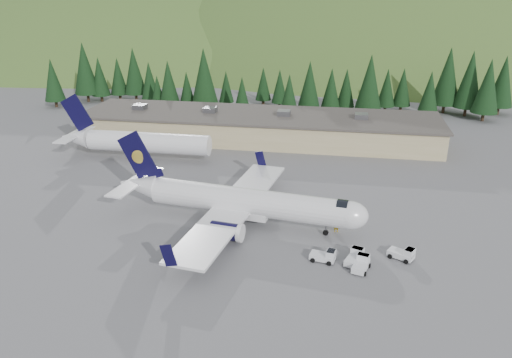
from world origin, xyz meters
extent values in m
plane|color=#5D5D61|center=(0.00, 0.00, 0.00)|extent=(600.00, 600.00, 0.00)
cylinder|color=white|center=(0.00, 0.00, 3.17)|extent=(26.35, 7.07, 3.51)
ellipsoid|color=white|center=(12.93, -1.80, 3.17)|extent=(5.00, 4.10, 3.51)
cylinder|color=black|center=(12.01, -1.67, 3.59)|extent=(1.69, 3.04, 2.89)
cone|color=white|center=(-15.70, 2.19, 3.54)|extent=(6.03, 4.24, 3.51)
cube|color=white|center=(-0.92, 0.13, 1.70)|extent=(7.80, 3.98, 0.93)
cube|color=white|center=(-1.85, 0.26, 2.24)|extent=(9.45, 32.11, 0.33)
cube|color=black|center=(-1.05, 16.15, 3.45)|extent=(1.89, 0.40, 2.68)
cube|color=black|center=(-5.42, -15.25, 3.45)|extent=(1.89, 0.40, 2.68)
cylinder|color=black|center=(-0.18, 5.49, 1.45)|extent=(4.17, 2.66, 2.14)
cylinder|color=white|center=(1.58, 5.24, 1.45)|extent=(0.87, 2.33, 2.28)
cube|color=white|center=(-0.18, 5.49, 1.96)|extent=(2.06, 0.51, 0.84)
cylinder|color=black|center=(-1.67, -5.23, 1.45)|extent=(4.17, 2.66, 2.14)
cylinder|color=white|center=(0.09, -5.47, 1.45)|extent=(0.87, 2.33, 2.28)
cube|color=white|center=(-1.67, -5.23, 1.96)|extent=(2.06, 0.51, 0.84)
cube|color=black|center=(-15.52, 2.16, 7.91)|extent=(5.75, 1.07, 6.85)
ellipsoid|color=yellow|center=(-15.31, 2.32, 7.72)|extent=(1.85, 0.42, 1.85)
ellipsoid|color=yellow|center=(-15.36, 1.95, 7.72)|extent=(1.85, 0.42, 1.85)
cube|color=black|center=(-13.12, 1.83, 5.48)|extent=(2.58, 0.59, 1.85)
cube|color=white|center=(-16.16, 2.25, 4.01)|extent=(4.01, 11.88, 0.21)
cylinder|color=slate|center=(10.16, -1.41, 0.84)|extent=(0.21, 0.21, 1.68)
cylinder|color=black|center=(10.16, -1.41, 0.35)|extent=(0.74, 0.36, 0.71)
cylinder|color=slate|center=(-2.42, 2.88, 0.93)|extent=(0.25, 0.25, 1.87)
cylinder|color=black|center=(-2.05, 2.83, 0.51)|extent=(1.06, 0.46, 1.03)
cylinder|color=black|center=(-2.79, 2.93, 0.51)|extent=(1.06, 0.46, 1.03)
cylinder|color=slate|center=(-3.12, -2.11, 0.93)|extent=(0.25, 0.25, 1.87)
cylinder|color=black|center=(-2.75, -2.16, 0.51)|extent=(1.06, 0.46, 1.03)
cylinder|color=black|center=(-3.49, -2.06, 0.51)|extent=(1.06, 0.46, 1.03)
cylinder|color=white|center=(-22.00, 22.00, 3.20)|extent=(22.00, 3.60, 3.60)
cone|color=white|center=(-36.00, 22.00, 3.40)|extent=(5.00, 3.60, 3.60)
cube|color=black|center=(-35.00, 22.00, 8.00)|extent=(5.82, 0.28, 6.89)
cube|color=white|center=(-36.00, 22.00, 4.00)|extent=(2.40, 11.00, 0.20)
cube|color=silver|center=(10.08, -7.72, 0.52)|extent=(3.05, 1.95, 0.66)
cube|color=silver|center=(11.00, -7.90, 1.08)|extent=(1.18, 1.48, 0.85)
cube|color=black|center=(11.00, -7.90, 1.46)|extent=(1.07, 1.37, 0.09)
cylinder|color=black|center=(11.15, -7.17, 0.26)|extent=(0.56, 0.31, 0.53)
cylinder|color=black|center=(10.85, -8.64, 0.26)|extent=(0.56, 0.31, 0.53)
cylinder|color=black|center=(9.31, -6.79, 0.26)|extent=(0.56, 0.31, 0.53)
cylinder|color=black|center=(9.00, -8.27, 0.26)|extent=(0.56, 0.31, 0.53)
cube|color=silver|center=(18.89, -5.65, 0.53)|extent=(3.22, 2.62, 0.67)
cube|color=silver|center=(19.74, -6.10, 1.10)|extent=(1.48, 1.64, 0.86)
cube|color=black|center=(19.74, -6.10, 1.49)|extent=(1.35, 1.51, 0.10)
cylinder|color=black|center=(20.10, -5.42, 0.27)|extent=(0.57, 0.44, 0.54)
cylinder|color=black|center=(19.38, -6.78, 0.27)|extent=(0.57, 0.44, 0.54)
cylinder|color=black|center=(18.40, -4.52, 0.27)|extent=(0.57, 0.44, 0.54)
cylinder|color=black|center=(17.68, -5.88, 0.27)|extent=(0.57, 0.44, 0.54)
cube|color=silver|center=(13.61, -7.75, 0.53)|extent=(2.37, 3.23, 0.68)
cube|color=silver|center=(13.94, -6.84, 1.12)|extent=(1.61, 1.38, 0.87)
cube|color=black|center=(13.94, -6.84, 1.50)|extent=(1.48, 1.26, 0.10)
cylinder|color=black|center=(13.22, -6.57, 0.27)|extent=(0.39, 0.58, 0.54)
cylinder|color=black|center=(14.67, -7.11, 0.27)|extent=(0.39, 0.58, 0.54)
cylinder|color=black|center=(12.54, -8.39, 0.27)|extent=(0.39, 0.58, 0.54)
cylinder|color=black|center=(14.00, -8.93, 0.27)|extent=(0.39, 0.58, 0.54)
cube|color=tan|center=(-5.00, 38.00, 2.40)|extent=(70.00, 16.00, 4.80)
cube|color=#47423D|center=(-5.00, 38.00, 4.95)|extent=(71.00, 17.00, 0.40)
cube|color=slate|center=(-30.00, 38.00, 5.60)|extent=(2.50, 2.50, 1.00)
cube|color=slate|center=(-15.00, 38.00, 5.60)|extent=(2.50, 2.50, 1.00)
cube|color=slate|center=(0.00, 38.00, 5.60)|extent=(2.50, 2.50, 1.00)
cube|color=slate|center=(15.00, 38.00, 5.60)|extent=(2.50, 2.50, 1.00)
cube|color=silver|center=(14.30, -9.03, 0.52)|extent=(2.14, 3.10, 0.66)
cube|color=silver|center=(14.56, -8.12, 1.08)|extent=(1.53, 1.27, 0.85)
cube|color=black|center=(14.56, -8.12, 1.46)|extent=(1.41, 1.15, 0.09)
cylinder|color=black|center=(13.84, -7.91, 0.26)|extent=(0.35, 0.56, 0.53)
cylinder|color=black|center=(15.29, -8.33, 0.26)|extent=(0.35, 0.56, 0.53)
cylinder|color=black|center=(13.32, -9.72, 0.26)|extent=(0.35, 0.56, 0.53)
cylinder|color=black|center=(14.76, -10.14, 0.26)|extent=(0.35, 0.56, 0.53)
imported|color=#E1AC00|center=(11.41, -0.33, 0.93)|extent=(0.78, 0.63, 1.87)
cone|color=black|center=(-60.43, 56.57, 6.93)|extent=(5.08, 5.08, 10.39)
cone|color=black|center=(-55.32, 63.65, 8.81)|extent=(6.46, 6.46, 13.22)
cone|color=black|center=(-51.93, 64.60, 6.64)|extent=(4.87, 4.87, 9.96)
cone|color=black|center=(-47.90, 67.15, 6.41)|extent=(4.70, 4.70, 9.61)
cone|color=black|center=(-43.12, 66.74, 7.95)|extent=(5.83, 5.83, 11.93)
cone|color=black|center=(-37.72, 63.45, 6.25)|extent=(4.59, 4.59, 9.38)
cone|color=black|center=(-33.11, 56.65, 5.03)|extent=(3.69, 3.69, 7.55)
cone|color=black|center=(-29.99, 56.07, 7.13)|extent=(5.23, 5.23, 10.69)
cone|color=black|center=(-26.03, 57.73, 5.55)|extent=(4.07, 4.07, 8.33)
cone|color=black|center=(-21.16, 56.18, 8.90)|extent=(6.53, 6.53, 13.35)
cone|color=black|center=(-17.84, 64.35, 5.16)|extent=(3.78, 3.78, 7.73)
cone|color=black|center=(-11.87, 55.04, 5.37)|extent=(3.94, 3.94, 8.05)
cone|color=black|center=(-8.93, 67.84, 5.52)|extent=(4.04, 4.04, 8.27)
cone|color=black|center=(-4.41, 65.46, 5.51)|extent=(4.04, 4.04, 8.27)
cone|color=black|center=(-0.77, 54.13, 6.00)|extent=(4.40, 4.40, 9.00)
cone|color=black|center=(3.47, 58.24, 7.37)|extent=(5.40, 5.40, 11.05)
cone|color=black|center=(8.46, 60.19, 6.35)|extent=(4.66, 4.66, 9.53)
cone|color=black|center=(11.93, 63.19, 6.04)|extent=(4.43, 4.43, 9.06)
cone|color=black|center=(17.16, 59.97, 8.30)|extent=(6.09, 6.09, 12.45)
cone|color=black|center=(21.58, 65.57, 6.01)|extent=(4.41, 4.41, 9.01)
cone|color=black|center=(25.39, 66.73, 6.05)|extent=(4.44, 4.44, 9.08)
cone|color=black|center=(31.08, 62.57, 6.12)|extent=(4.49, 4.49, 9.19)
cone|color=black|center=(35.47, 66.98, 8.94)|extent=(6.55, 6.55, 13.41)
cone|color=black|center=(40.03, 64.85, 8.70)|extent=(6.38, 6.38, 13.05)
cone|color=black|center=(43.04, 60.65, 8.04)|extent=(5.89, 5.89, 12.05)
cone|color=black|center=(48.12, 67.79, 7.96)|extent=(5.84, 5.84, 11.94)
ellipsoid|color=#395823|center=(-90.00, 170.00, -75.00)|extent=(336.00, 240.00, 240.00)
ellipsoid|color=#395823|center=(40.00, 200.00, -85.00)|extent=(420.00, 300.00, 300.00)
camera|label=1|loc=(11.14, -57.68, 29.49)|focal=35.00mm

